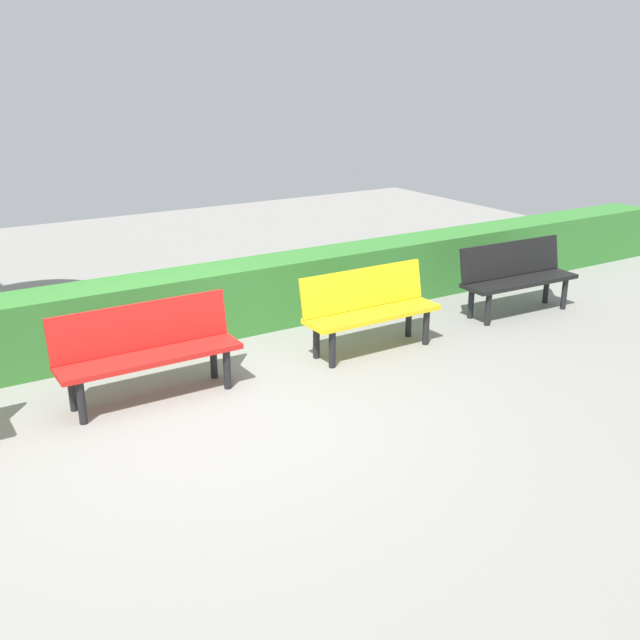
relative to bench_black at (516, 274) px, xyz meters
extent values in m
plane|color=gray|center=(4.40, 0.61, -0.48)|extent=(18.48, 18.48, 0.00)
cube|color=black|center=(0.00, 0.07, -0.07)|extent=(1.56, 0.49, 0.05)
cube|color=black|center=(-0.01, -0.12, 0.17)|extent=(1.55, 0.19, 0.42)
cylinder|color=black|center=(-0.61, 0.25, -0.29)|extent=(0.07, 0.07, 0.39)
cylinder|color=black|center=(-0.62, -0.05, -0.29)|extent=(0.07, 0.07, 0.39)
cylinder|color=black|center=(0.63, 0.20, -0.29)|extent=(0.07, 0.07, 0.39)
cylinder|color=black|center=(0.62, -0.10, -0.29)|extent=(0.07, 0.07, 0.39)
cube|color=yellow|center=(2.25, 0.14, -0.07)|extent=(1.52, 0.42, 0.05)
cube|color=yellow|center=(2.25, -0.05, 0.17)|extent=(1.52, 0.12, 0.42)
cylinder|color=black|center=(1.65, 0.29, -0.29)|extent=(0.07, 0.07, 0.39)
cylinder|color=black|center=(1.65, -0.01, -0.29)|extent=(0.07, 0.07, 0.39)
cylinder|color=black|center=(2.86, 0.30, -0.29)|extent=(0.07, 0.07, 0.39)
cylinder|color=black|center=(2.86, 0.00, -0.29)|extent=(0.07, 0.07, 0.39)
cube|color=red|center=(4.65, 0.05, -0.07)|extent=(1.65, 0.43, 0.05)
cube|color=red|center=(4.65, -0.14, 0.17)|extent=(1.65, 0.11, 0.42)
cylinder|color=black|center=(3.97, 0.20, -0.29)|extent=(0.07, 0.07, 0.39)
cylinder|color=black|center=(3.97, -0.10, -0.29)|extent=(0.07, 0.07, 0.39)
cylinder|color=black|center=(5.32, 0.21, -0.29)|extent=(0.07, 0.07, 0.39)
cylinder|color=black|center=(5.32, -0.09, -0.29)|extent=(0.07, 0.07, 0.39)
cube|color=#387F33|center=(3.38, -1.23, -0.10)|extent=(14.48, 0.59, 0.76)
camera|label=1|loc=(6.57, 5.98, 2.38)|focal=40.91mm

